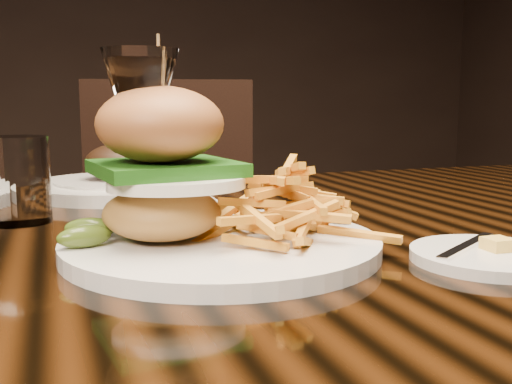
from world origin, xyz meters
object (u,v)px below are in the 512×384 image
object	(u,v)px
burger_plate	(215,198)
wine_glass	(141,105)
dining_table	(218,295)
far_dish	(122,182)
chair_far	(169,238)

from	to	relation	value
burger_plate	wine_glass	distance (m)	0.11
dining_table	far_dish	distance (m)	0.33
chair_far	wine_glass	bearing A→B (deg)	-89.06
burger_plate	chair_far	world-z (taller)	same
dining_table	chair_far	distance (m)	0.91
dining_table	far_dish	bearing A→B (deg)	102.80
burger_plate	chair_far	distance (m)	1.03
dining_table	burger_plate	distance (m)	0.17
dining_table	chair_far	xyz separation A→B (m)	(0.11, 0.89, -0.13)
far_dish	wine_glass	bearing A→B (deg)	-93.41
dining_table	far_dish	world-z (taller)	far_dish
burger_plate	wine_glass	bearing A→B (deg)	168.77
far_dish	chair_far	bearing A→B (deg)	72.90
chair_far	dining_table	bearing A→B (deg)	-84.34
dining_table	far_dish	xyz separation A→B (m)	(-0.07, 0.31, 0.09)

